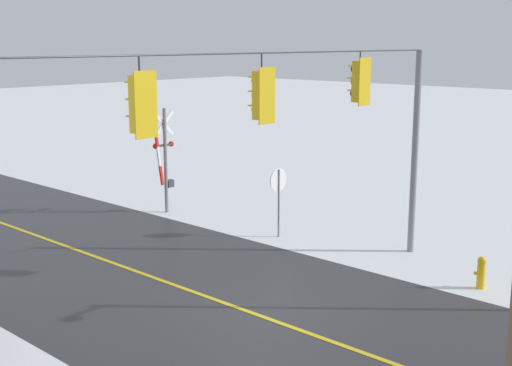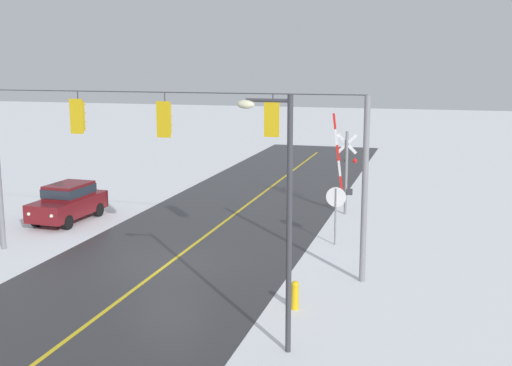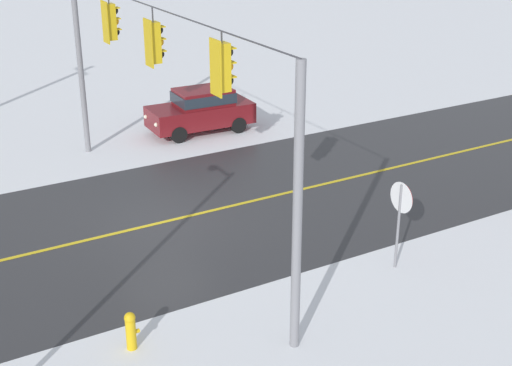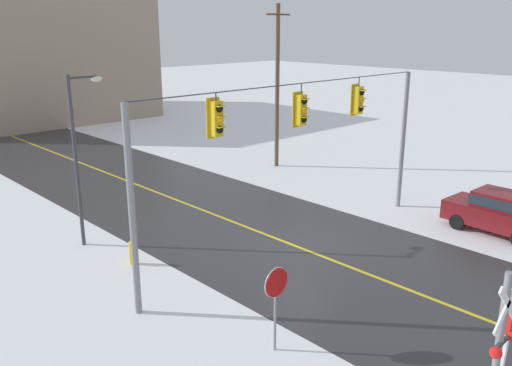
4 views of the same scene
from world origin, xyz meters
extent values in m
plane|color=white|center=(0.00, 0.00, 0.00)|extent=(160.00, 160.00, 0.00)
cylinder|color=gray|center=(-7.00, 0.00, 3.10)|extent=(0.20, 0.20, 6.20)
cylinder|color=gray|center=(7.00, 0.00, 3.10)|extent=(0.20, 0.20, 6.20)
cylinder|color=#38383D|center=(0.00, 0.00, 6.20)|extent=(14.00, 0.04, 0.04)
cylinder|color=#38383D|center=(-3.89, 0.00, 6.07)|extent=(0.04, 0.04, 0.25)
cube|color=gold|center=(-3.89, 0.00, 5.41)|extent=(0.34, 0.28, 1.08)
cube|color=gold|center=(-3.89, 0.16, 5.41)|extent=(0.52, 0.03, 1.26)
sphere|color=black|center=(-3.89, -0.15, 5.73)|extent=(0.24, 0.24, 0.24)
cube|color=gold|center=(-3.89, -0.22, 5.81)|extent=(0.26, 0.16, 0.03)
sphere|color=#F99E0F|center=(-3.89, -0.15, 5.41)|extent=(0.24, 0.24, 0.24)
cube|color=gold|center=(-3.89, -0.22, 5.49)|extent=(0.26, 0.16, 0.03)
sphere|color=black|center=(-3.89, -0.15, 5.09)|extent=(0.24, 0.24, 0.24)
cube|color=gold|center=(-3.89, -0.22, 5.17)|extent=(0.26, 0.16, 0.03)
cylinder|color=#38383D|center=(-0.01, 0.00, 6.00)|extent=(0.04, 0.04, 0.39)
cube|color=gold|center=(-0.01, 0.00, 5.27)|extent=(0.34, 0.28, 1.08)
cube|color=gold|center=(-0.01, 0.16, 5.27)|extent=(0.52, 0.03, 1.26)
sphere|color=black|center=(-0.01, -0.15, 5.59)|extent=(0.24, 0.24, 0.24)
cube|color=gold|center=(-0.01, -0.22, 5.67)|extent=(0.26, 0.16, 0.03)
sphere|color=#F99E0F|center=(-0.01, -0.15, 5.27)|extent=(0.24, 0.24, 0.24)
cube|color=gold|center=(-0.01, -0.22, 5.35)|extent=(0.26, 0.16, 0.03)
sphere|color=black|center=(-0.01, -0.15, 4.95)|extent=(0.24, 0.24, 0.24)
cube|color=gold|center=(-0.01, -0.22, 5.03)|extent=(0.26, 0.16, 0.03)
cube|color=gold|center=(3.39, 0.00, 5.30)|extent=(0.34, 0.28, 1.08)
cube|color=gold|center=(3.39, 0.16, 5.30)|extent=(0.52, 0.03, 1.26)
sphere|color=black|center=(3.39, -0.15, 5.62)|extent=(0.24, 0.24, 0.24)
cube|color=gold|center=(3.39, -0.22, 5.70)|extent=(0.26, 0.16, 0.03)
sphere|color=#F99E0F|center=(3.39, -0.15, 5.30)|extent=(0.24, 0.24, 0.24)
cube|color=gold|center=(3.39, -0.22, 5.38)|extent=(0.26, 0.16, 0.03)
sphere|color=black|center=(3.39, -0.15, 4.98)|extent=(0.24, 0.24, 0.24)
cube|color=gold|center=(3.39, -0.22, 5.06)|extent=(0.26, 0.16, 0.03)
cylinder|color=gray|center=(-5.45, -4.10, 1.15)|extent=(0.07, 0.07, 2.30)
cylinder|color=#B71414|center=(-5.45, -4.14, 1.95)|extent=(0.76, 0.03, 0.76)
cylinder|color=white|center=(-5.45, -4.12, 1.95)|extent=(0.80, 0.02, 0.80)
cube|color=maroon|center=(6.95, -4.61, 0.72)|extent=(1.92, 4.17, 0.80)
cube|color=maroon|center=(6.95, -4.76, 1.42)|extent=(1.58, 2.19, 0.64)
cube|color=#232D38|center=(6.95, -4.76, 1.42)|extent=(1.62, 2.27, 0.40)
sphere|color=#EFEACC|center=(6.46, -2.52, 0.77)|extent=(0.16, 0.16, 0.16)
sphere|color=#EFEACC|center=(7.60, -2.56, 0.77)|extent=(0.16, 0.16, 0.16)
cylinder|color=black|center=(6.20, -3.31, 0.32)|extent=(0.24, 0.65, 0.64)
cylinder|color=black|center=(7.80, -3.37, 0.32)|extent=(0.24, 0.65, 0.64)
cylinder|color=black|center=(6.10, -5.85, 0.32)|extent=(0.24, 0.65, 0.64)
cylinder|color=black|center=(7.70, -5.91, 0.32)|extent=(0.24, 0.65, 0.64)
cylinder|color=gold|center=(-5.36, 3.05, 0.35)|extent=(0.22, 0.22, 0.70)
sphere|color=gold|center=(-5.36, 3.05, 0.76)|extent=(0.24, 0.24, 0.24)
cylinder|color=gold|center=(-5.36, 2.91, 0.39)|extent=(0.09, 0.10, 0.09)
camera|label=1|loc=(11.39, 10.24, 6.47)|focal=47.88mm
camera|label=2|loc=(-9.17, 20.93, 7.29)|focal=45.45mm
camera|label=3|loc=(-17.66, 7.14, 9.10)|focal=50.20mm
camera|label=4|loc=(-14.20, -12.56, 8.14)|focal=37.48mm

